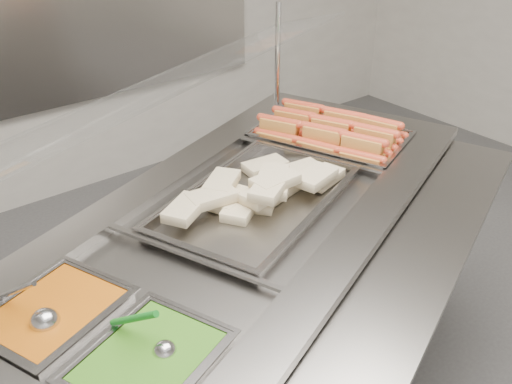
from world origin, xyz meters
TOP-DOWN VIEW (x-y plane):
  - back_panel at (0.00, 2.45)m, footprint 3.00×0.04m
  - steam_counter at (-0.03, 0.42)m, footprint 2.09×1.47m
  - tray_rail at (0.16, -0.06)m, footprint 1.80×0.98m
  - sneeze_guard at (-0.11, 0.63)m, footprint 1.68×0.88m
  - pan_hotdogs at (0.57, 0.65)m, footprint 0.52×0.65m
  - pan_wraps at (0.03, 0.44)m, footprint 0.79×0.63m
  - pan_beans at (-0.70, 0.33)m, footprint 0.37×0.34m
  - pan_peas at (-0.59, 0.05)m, footprint 0.37×0.34m
  - hotdogs_in_buns at (0.57, 0.65)m, footprint 0.47×0.59m
  - tortilla_wraps at (0.07, 0.46)m, footprint 0.68×0.34m
  - ladle at (-0.73, 0.30)m, footprint 0.10×0.19m
  - serving_spoon at (-0.56, 0.06)m, footprint 0.09×0.18m

SIDE VIEW (x-z plane):
  - steam_counter at x=-0.03m, z-range 0.00..0.91m
  - tray_rail at x=0.16m, z-range 0.84..0.89m
  - pan_hotdogs at x=0.57m, z-range 0.82..0.92m
  - pan_beans at x=-0.70m, z-range 0.82..0.92m
  - pan_peas at x=-0.59m, z-range 0.82..0.92m
  - pan_wraps at x=0.03m, z-range 0.85..0.92m
  - ladle at x=-0.73m, z-range 0.85..1.00m
  - hotdogs_in_buns at x=0.57m, z-range 0.86..0.98m
  - serving_spoon at x=-0.56m, z-range 0.85..0.99m
  - tortilla_wraps at x=0.07m, z-range 0.88..0.98m
  - back_panel at x=0.00m, z-range 0.60..1.80m
  - sneeze_guard at x=-0.11m, z-range 1.06..1.51m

